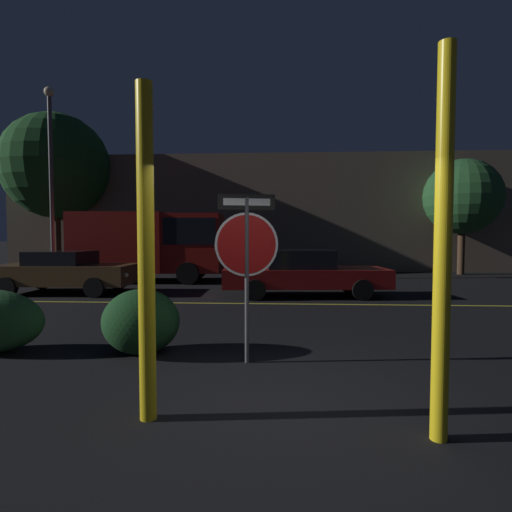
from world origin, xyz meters
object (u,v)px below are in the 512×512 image
at_px(hedge_bush_1, 141,321).
at_px(passing_car_1, 65,271).
at_px(street_lamp, 51,166).
at_px(stop_sign, 247,246).
at_px(delivery_truck, 153,242).
at_px(yellow_pole_right, 443,245).
at_px(tree_0, 56,166).
at_px(yellow_pole_left, 146,254).
at_px(tree_1, 462,197).
at_px(passing_car_2, 304,273).

height_order(hedge_bush_1, passing_car_1, passing_car_1).
xyz_separation_m(hedge_bush_1, street_lamp, (-7.15, 9.91, 4.16)).
distance_m(stop_sign, delivery_truck, 11.03).
relative_size(stop_sign, yellow_pole_right, 0.69).
xyz_separation_m(delivery_truck, tree_0, (-6.34, 4.22, 3.78)).
height_order(yellow_pole_left, passing_car_1, yellow_pole_left).
distance_m(hedge_bush_1, delivery_truck, 10.19).
bearing_deg(tree_1, yellow_pole_left, -122.54).
xyz_separation_m(stop_sign, hedge_bush_1, (-1.66, 0.34, -1.18)).
distance_m(yellow_pole_right, tree_0, 21.05).
xyz_separation_m(yellow_pole_left, passing_car_1, (-5.49, 8.49, -0.96)).
bearing_deg(hedge_bush_1, tree_1, 51.26).
xyz_separation_m(stop_sign, tree_1, (9.10, 13.76, 1.97)).
distance_m(passing_car_1, delivery_truck, 3.93).
xyz_separation_m(passing_car_2, tree_0, (-12.09, 7.85, 4.67)).
bearing_deg(yellow_pole_left, tree_0, 121.96).
relative_size(street_lamp, tree_0, 0.98).
height_order(hedge_bush_1, tree_0, tree_0).
xyz_separation_m(stop_sign, passing_car_2, (1.21, 6.42, -0.98)).
distance_m(yellow_pole_right, hedge_bush_1, 4.46).
xyz_separation_m(hedge_bush_1, passing_car_1, (-4.67, 6.33, 0.19)).
relative_size(passing_car_1, delivery_truck, 0.75).
xyz_separation_m(yellow_pole_left, street_lamp, (-7.97, 12.07, 3.01)).
distance_m(yellow_pole_left, passing_car_1, 10.15).
height_order(passing_car_2, tree_1, tree_1).
xyz_separation_m(street_lamp, tree_0, (-2.07, 4.02, 0.71)).
bearing_deg(tree_1, delivery_truck, -164.79).
relative_size(yellow_pole_right, street_lamp, 0.44).
xyz_separation_m(hedge_bush_1, tree_1, (10.77, 13.42, 3.15)).
distance_m(yellow_pole_right, passing_car_1, 12.04).
bearing_deg(stop_sign, tree_1, 43.66).
xyz_separation_m(yellow_pole_right, hedge_bush_1, (-3.54, 2.41, -1.23)).
relative_size(passing_car_1, tree_0, 0.55).
height_order(delivery_truck, tree_0, tree_0).
bearing_deg(stop_sign, yellow_pole_left, -127.68).
bearing_deg(street_lamp, delivery_truck, -2.69).
distance_m(yellow_pole_right, passing_car_2, 8.58).
bearing_deg(yellow_pole_right, delivery_truck, 117.90).
bearing_deg(tree_1, stop_sign, -123.48).
height_order(yellow_pole_left, tree_1, tree_1).
height_order(passing_car_2, tree_0, tree_0).
distance_m(passing_car_1, passing_car_2, 7.55).
relative_size(yellow_pole_right, hedge_bush_1, 2.93).
height_order(passing_car_2, delivery_truck, delivery_truck).
relative_size(stop_sign, hedge_bush_1, 2.03).
distance_m(passing_car_2, tree_1, 11.17).
distance_m(stop_sign, street_lamp, 13.84).
height_order(yellow_pole_right, passing_car_1, yellow_pole_right).
bearing_deg(street_lamp, yellow_pole_left, -56.57).
bearing_deg(passing_car_2, street_lamp, -115.04).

